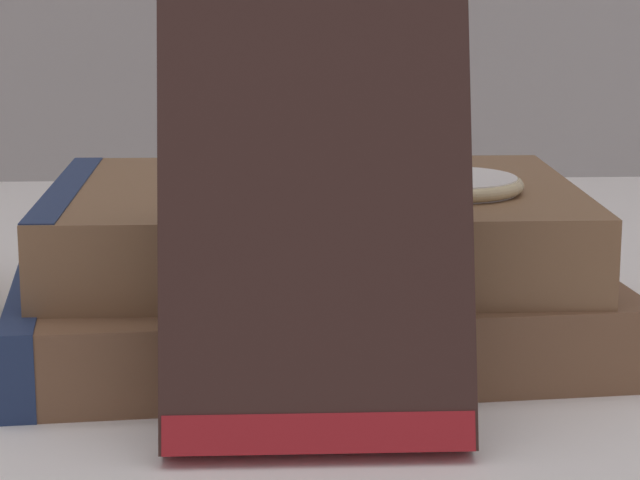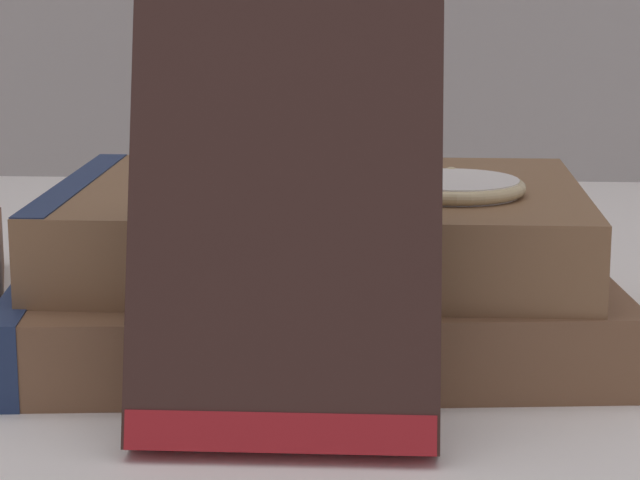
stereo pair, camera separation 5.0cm
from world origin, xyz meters
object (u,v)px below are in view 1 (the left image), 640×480
Objects in this scene: pocket_watch at (453,185)px; book_leaning_front at (315,229)px; book_flat_bottom at (295,306)px; book_flat_top at (300,226)px; reading_glasses at (130,249)px.

book_leaning_front is at bearing -122.06° from pocket_watch.
book_leaning_front is at bearing -93.56° from book_flat_bottom.
book_flat_top is at bearing 64.44° from book_flat_bottom.
book_flat_top is 0.18m from reading_glasses.
book_flat_bottom is at bearing -78.47° from reading_glasses.
book_flat_top reaches higher than reading_glasses.
pocket_watch is 0.23m from reading_glasses.
book_flat_bottom is 0.11m from book_leaning_front.
book_flat_bottom is 4.21× the size of pocket_watch.
book_flat_bottom is 1.18× the size of book_flat_top.
book_leaning_front reaches higher than book_flat_top.
book_flat_bottom is at bearing 167.30° from pocket_watch.
book_flat_top is 0.06m from pocket_watch.
book_flat_bottom reaches higher than reading_glasses.
book_flat_bottom is 2.18× the size of reading_glasses.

